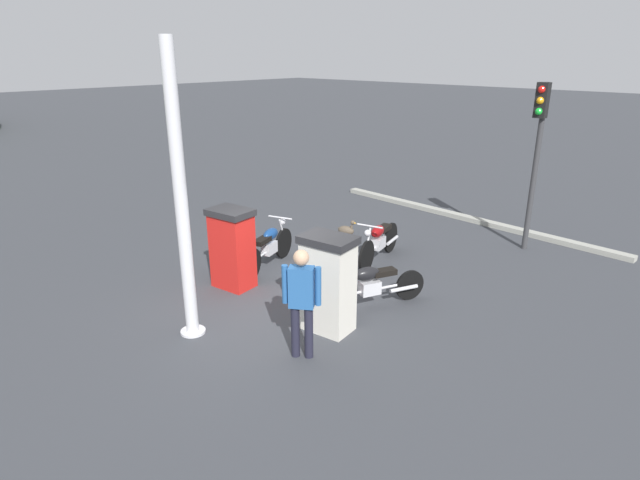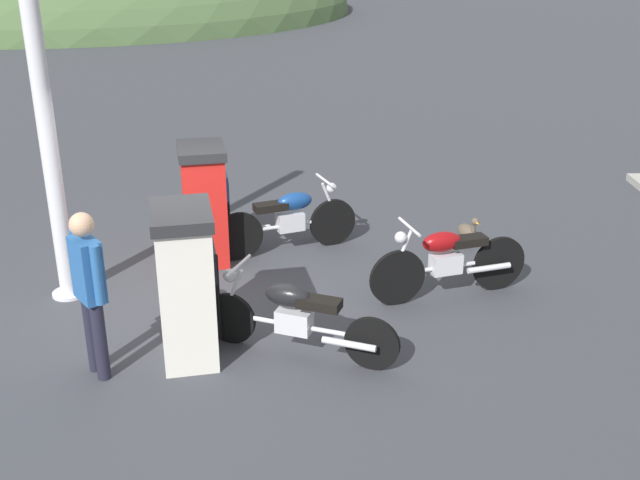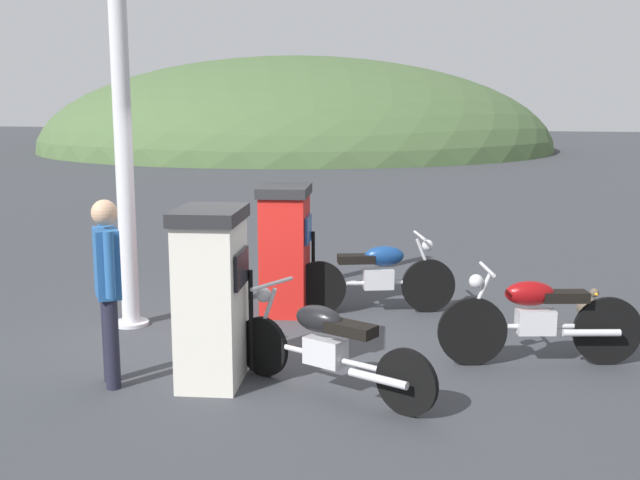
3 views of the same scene
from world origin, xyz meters
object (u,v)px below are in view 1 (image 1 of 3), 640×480
Objects in this scene: motorcycle_near_pump at (371,284)px; wandering_duck at (346,230)px; fuel_pump_near at (328,283)px; motorcycle_extra at (379,240)px; motorcycle_far_pump at (269,246)px; canopy_support_pole at (181,203)px; fuel_pump_far at (233,248)px; roadside_traffic_light at (538,139)px; attendant_person at (302,297)px.

motorcycle_near_pump reaches higher than wandering_duck.
fuel_pump_near is 0.83× the size of motorcycle_extra.
canopy_support_pole is at bearing -156.92° from motorcycle_far_pump.
motorcycle_near_pump is at bearing -66.80° from fuel_pump_far.
fuel_pump_near reaches higher than motorcycle_extra.
fuel_pump_near is 0.84× the size of motorcycle_far_pump.
motorcycle_extra is at bearing -113.27° from wandering_duck.
fuel_pump_far is 2.31m from canopy_support_pole.
motorcycle_near_pump is 3.52m from canopy_support_pole.
wandering_duck is 0.14× the size of roadside_traffic_light.
canopy_support_pole is at bearing 162.46° from roadside_traffic_light.
fuel_pump_near reaches higher than motorcycle_near_pump.
attendant_person is 5.29m from wandering_duck.
motorcycle_near_pump is at bearing -132.91° from wandering_duck.
motorcycle_extra is 1.15× the size of attendant_person.
motorcycle_far_pump is (0.01, 2.69, 0.02)m from motorcycle_near_pump.
motorcycle_extra is at bearing 21.82° from fuel_pump_near.
fuel_pump_near is 3.21× the size of wandering_duck.
fuel_pump_near is 3.14m from motorcycle_extra.
attendant_person is 3.39× the size of wandering_duck.
wandering_duck is (0.62, 1.43, -0.25)m from motorcycle_extra.
attendant_person is at bearing -162.46° from fuel_pump_near.
motorcycle_near_pump is 2.19m from motorcycle_extra.
roadside_traffic_light is (5.77, -3.26, 1.74)m from fuel_pump_far.
roadside_traffic_light reaches higher than motorcycle_extra.
canopy_support_pole is at bearing 111.76° from attendant_person.
fuel_pump_far is 2.87m from attendant_person.
fuel_pump_far is 3.18m from motorcycle_extra.
roadside_traffic_light is at bearing -29.48° from fuel_pump_far.
motorcycle_far_pump is 2.44m from wandering_duck.
motorcycle_far_pump is 0.42× the size of canopy_support_pole.
motorcycle_far_pump is 3.56m from attendant_person.
motorcycle_near_pump is 2.02m from attendant_person.
wandering_duck is at bearing 123.56° from roadside_traffic_light.
attendant_person is at bearing -159.15° from motorcycle_extra.
motorcycle_extra is (1.83, 1.20, 0.03)m from motorcycle_near_pump.
motorcycle_far_pump is 2.35m from motorcycle_extra.
wandering_duck is (3.51, 0.14, -0.55)m from fuel_pump_far.
roadside_traffic_light is (4.69, -3.46, 2.05)m from motorcycle_far_pump.
motorcycle_near_pump is at bearing 6.96° from attendant_person.
roadside_traffic_light is (2.87, -1.97, 2.04)m from motorcycle_extra.
canopy_support_pole is at bearing 136.45° from fuel_pump_near.
fuel_pump_near is 0.93m from attendant_person.
fuel_pump_near is 0.95× the size of attendant_person.
fuel_pump_far is at bearing 72.16° from attendant_person.
fuel_pump_near is at bearing -158.18° from motorcycle_extra.
motorcycle_near_pump is 0.53× the size of roadside_traffic_light.
attendant_person is at bearing -146.83° from wandering_duck.
wandering_duck is at bearing 66.73° from motorcycle_extra.
attendant_person is at bearing 175.38° from roadside_traffic_light.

